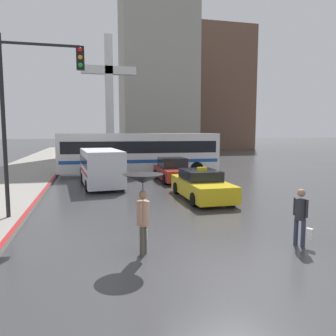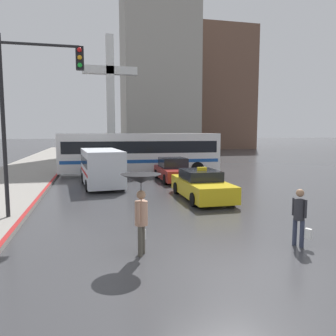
{
  "view_description": "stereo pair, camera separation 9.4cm",
  "coord_description": "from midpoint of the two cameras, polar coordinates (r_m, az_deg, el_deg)",
  "views": [
    {
      "loc": [
        -3.1,
        -7.06,
        3.16
      ],
      "look_at": [
        0.6,
        8.42,
        1.4
      ],
      "focal_mm": 35.0,
      "sensor_mm": 36.0,
      "label": 1
    },
    {
      "loc": [
        -3.01,
        -7.09,
        3.16
      ],
      "look_at": [
        0.6,
        8.42,
        1.4
      ],
      "focal_mm": 35.0,
      "sensor_mm": 36.0,
      "label": 2
    }
  ],
  "objects": [
    {
      "name": "monument_cross",
      "position": [
        39.6,
        -10.28,
        13.3
      ],
      "size": [
        6.24,
        0.9,
        14.18
      ],
      "color": "white",
      "rests_on": "ground_plane"
    },
    {
      "name": "taxi",
      "position": [
        15.6,
        5.67,
        -3.03
      ],
      "size": [
        1.91,
        4.7,
        1.51
      ],
      "rotation": [
        0.0,
        0.0,
        3.14
      ],
      "color": "gold",
      "rests_on": "ground_plane"
    },
    {
      "name": "sedan_red",
      "position": [
        21.27,
        0.75,
        -0.42
      ],
      "size": [
        1.91,
        4.32,
        1.48
      ],
      "rotation": [
        0.0,
        0.0,
        3.14
      ],
      "color": "maroon",
      "rests_on": "ground_plane"
    },
    {
      "name": "building_tower_near",
      "position": [
        54.45,
        -1.98,
        22.97
      ],
      "size": [
        11.11,
        9.42,
        37.53
      ],
      "color": "#A39E93",
      "rests_on": "ground_plane"
    },
    {
      "name": "pedestrian_with_umbrella",
      "position": [
        8.32,
        -4.72,
        -4.0
      ],
      "size": [
        1.04,
        1.04,
        2.11
      ],
      "rotation": [
        0.0,
        0.0,
        1.1
      ],
      "color": "#4C473D",
      "rests_on": "ground_plane"
    },
    {
      "name": "traffic_light",
      "position": [
        12.56,
        -22.56,
        11.45
      ],
      "size": [
        2.83,
        0.38,
        6.46
      ],
      "color": "black",
      "rests_on": "ground_plane"
    },
    {
      "name": "ground_plane",
      "position": [
        8.33,
        9.52,
        -16.09
      ],
      "size": [
        300.0,
        300.0,
        0.0
      ],
      "primitive_type": "plane",
      "color": "#38383A"
    },
    {
      "name": "ambulance_van",
      "position": [
        19.41,
        -11.7,
        0.34
      ],
      "size": [
        2.47,
        5.2,
        2.13
      ],
      "rotation": [
        0.0,
        0.0,
        3.24
      ],
      "color": "silver",
      "rests_on": "ground_plane"
    },
    {
      "name": "building_tower_far",
      "position": [
        66.06,
        6.21,
        13.25
      ],
      "size": [
        15.86,
        12.78,
        22.35
      ],
      "color": "brown",
      "rests_on": "ground_plane"
    },
    {
      "name": "pedestrian_man",
      "position": [
        9.8,
        21.88,
        -7.46
      ],
      "size": [
        0.42,
        0.54,
        1.61
      ],
      "rotation": [
        0.0,
        0.0,
        -1.17
      ],
      "color": "#2D3347",
      "rests_on": "ground_plane"
    },
    {
      "name": "city_bus",
      "position": [
        24.56,
        -5.07,
        2.87
      ],
      "size": [
        11.76,
        2.94,
        3.05
      ],
      "rotation": [
        0.0,
        0.0,
        -1.6
      ],
      "color": "silver",
      "rests_on": "ground_plane"
    }
  ]
}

